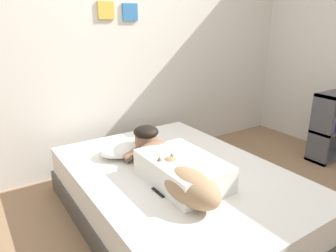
# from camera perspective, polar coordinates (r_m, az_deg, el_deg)

# --- Properties ---
(ground_plane) EXTENTS (12.83, 12.83, 0.00)m
(ground_plane) POSITION_cam_1_polar(r_m,az_deg,el_deg) (2.50, 7.07, -17.62)
(ground_plane) COLOR #8C6B4C
(back_wall) EXTENTS (4.42, 0.12, 2.50)m
(back_wall) POSITION_cam_1_polar(r_m,az_deg,el_deg) (3.26, -9.27, 14.53)
(back_wall) COLOR silver
(back_wall) RESTS_ON ground
(bed) EXTENTS (1.42, 2.01, 0.40)m
(bed) POSITION_cam_1_polar(r_m,az_deg,el_deg) (2.48, 1.94, -12.34)
(bed) COLOR #4C4742
(bed) RESTS_ON ground
(pillow) EXTENTS (0.52, 0.32, 0.11)m
(pillow) POSITION_cam_1_polar(r_m,az_deg,el_deg) (2.66, -7.04, -3.88)
(pillow) COLOR white
(pillow) RESTS_ON bed
(person_lying) EXTENTS (0.43, 0.92, 0.27)m
(person_lying) POSITION_cam_1_polar(r_m,az_deg,el_deg) (2.28, 0.58, -6.35)
(person_lying) COLOR white
(person_lying) RESTS_ON bed
(dog) EXTENTS (0.26, 0.57, 0.21)m
(dog) POSITION_cam_1_polar(r_m,az_deg,el_deg) (1.99, 3.61, -10.45)
(dog) COLOR #9E7A56
(dog) RESTS_ON bed
(coffee_cup) EXTENTS (0.12, 0.09, 0.07)m
(coffee_cup) POSITION_cam_1_polar(r_m,az_deg,el_deg) (2.73, -2.04, -3.61)
(coffee_cup) COLOR #D84C47
(coffee_cup) RESTS_ON bed
(cell_phone) EXTENTS (0.07, 0.14, 0.01)m
(cell_phone) POSITION_cam_1_polar(r_m,az_deg,el_deg) (2.11, -1.26, -11.76)
(cell_phone) COLOR black
(cell_phone) RESTS_ON bed
(bookshelf) EXTENTS (0.45, 0.24, 0.75)m
(bookshelf) POSITION_cam_1_polar(r_m,az_deg,el_deg) (3.82, 27.33, -0.01)
(bookshelf) COLOR #4C4C51
(bookshelf) RESTS_ON ground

